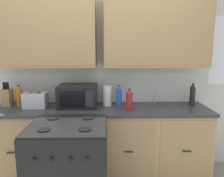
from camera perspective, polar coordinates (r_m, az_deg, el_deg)
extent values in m
cube|color=silver|center=(3.01, -2.92, 3.07)|extent=(3.89, 0.05, 2.54)
cube|color=silver|center=(3.00, -2.91, 0.20)|extent=(2.69, 0.01, 0.40)
cube|color=tan|center=(2.91, -17.51, 14.73)|extent=(1.29, 0.34, 0.95)
cube|color=#A58052|center=(2.74, -18.56, 14.95)|extent=(1.27, 0.01, 0.89)
cube|color=tan|center=(2.86, 11.41, 15.08)|extent=(1.29, 0.34, 0.95)
cube|color=#A58052|center=(2.69, 12.23, 15.34)|extent=(1.27, 0.01, 0.89)
cube|color=black|center=(3.14, -2.88, -20.41)|extent=(2.63, 0.48, 0.10)
cube|color=tan|center=(2.91, -2.98, -13.23)|extent=(2.69, 0.60, 0.78)
cube|color=#A88354|center=(2.85, -24.59, -14.72)|extent=(0.62, 0.01, 0.72)
cube|color=black|center=(2.84, -24.70, -14.94)|extent=(0.10, 0.01, 0.01)
cube|color=#A88354|center=(2.67, -10.72, -15.73)|extent=(0.62, 0.01, 0.72)
cube|color=black|center=(2.66, -10.76, -15.97)|extent=(0.10, 0.01, 0.01)
cube|color=#A88354|center=(2.64, 4.38, -15.83)|extent=(0.62, 0.01, 0.72)
cube|color=black|center=(2.63, 4.41, -16.07)|extent=(0.10, 0.01, 0.01)
cube|color=#A88354|center=(2.78, 18.77, -14.95)|extent=(0.62, 0.01, 0.72)
cube|color=black|center=(2.77, 18.86, -15.18)|extent=(0.10, 0.01, 0.01)
cube|color=#333338|center=(2.77, -3.06, -5.40)|extent=(2.72, 0.63, 0.04)
cube|color=#A8AAAF|center=(2.86, 11.67, -4.96)|extent=(0.56, 0.38, 0.02)
cube|color=black|center=(2.39, -11.00, -19.90)|extent=(0.76, 0.66, 0.92)
cube|color=black|center=(2.19, -11.44, -9.25)|extent=(0.74, 0.65, 0.02)
cylinder|color=black|center=(2.08, -17.20, -10.20)|extent=(0.12, 0.12, 0.01)
cylinder|color=black|center=(2.01, -7.14, -10.51)|extent=(0.12, 0.12, 0.01)
cylinder|color=black|center=(2.37, -15.08, -7.49)|extent=(0.12, 0.12, 0.01)
cylinder|color=black|center=(2.31, -6.31, -7.66)|extent=(0.12, 0.12, 0.01)
cylinder|color=black|center=(2.01, -19.52, -17.01)|extent=(0.03, 0.02, 0.03)
cylinder|color=black|center=(1.97, -15.48, -17.34)|extent=(0.03, 0.02, 0.03)
cylinder|color=black|center=(1.94, -10.67, -17.61)|extent=(0.03, 0.02, 0.03)
cylinder|color=black|center=(1.92, -6.36, -17.76)|extent=(0.03, 0.02, 0.03)
cube|color=black|center=(2.81, -8.85, -1.90)|extent=(0.48, 0.36, 0.28)
cube|color=black|center=(2.64, -10.24, -2.76)|extent=(0.31, 0.01, 0.19)
cube|color=#28282D|center=(2.61, -5.84, -2.77)|extent=(0.10, 0.01, 0.19)
cube|color=#B7B7BC|center=(2.91, -19.26, -2.86)|extent=(0.28, 0.18, 0.19)
cube|color=black|center=(2.91, -20.31, -1.10)|extent=(0.02, 0.13, 0.01)
cube|color=black|center=(2.87, -18.43, -1.10)|extent=(0.02, 0.13, 0.01)
cube|color=#9C794E|center=(3.13, -25.55, -2.12)|extent=(0.11, 0.14, 0.22)
cylinder|color=black|center=(3.10, -26.36, 0.65)|extent=(0.02, 0.02, 0.09)
cylinder|color=black|center=(3.09, -26.02, 0.65)|extent=(0.02, 0.02, 0.09)
cylinder|color=black|center=(3.08, -25.69, 0.65)|extent=(0.02, 0.02, 0.09)
cylinder|color=black|center=(3.08, -25.35, 0.66)|extent=(0.02, 0.02, 0.09)
cylinder|color=#B2B5BA|center=(3.00, 11.01, -1.93)|extent=(0.02, 0.02, 0.20)
cylinder|color=white|center=(2.84, -1.31, -1.86)|extent=(0.12, 0.12, 0.26)
cylinder|color=blue|center=(2.81, 1.82, -2.40)|extent=(0.07, 0.07, 0.22)
cone|color=blue|center=(2.79, 1.84, 0.35)|extent=(0.06, 0.06, 0.05)
cylinder|color=black|center=(2.78, 1.84, 0.74)|extent=(0.02, 0.02, 0.02)
cylinder|color=#9E6619|center=(3.04, -22.92, -2.23)|extent=(0.08, 0.08, 0.22)
cone|color=#9E6619|center=(3.01, -23.11, 0.36)|extent=(0.07, 0.07, 0.06)
cylinder|color=black|center=(3.01, -23.13, 0.74)|extent=(0.03, 0.03, 0.02)
cylinder|color=black|center=(3.04, 20.11, -1.94)|extent=(0.07, 0.07, 0.23)
cone|color=black|center=(3.01, 20.28, 0.75)|extent=(0.06, 0.06, 0.06)
cylinder|color=black|center=(3.01, 20.31, 1.14)|extent=(0.03, 0.03, 0.02)
cylinder|color=maroon|center=(2.63, 4.49, -3.43)|extent=(0.08, 0.08, 0.21)
cone|color=maroon|center=(2.60, 4.54, -0.62)|extent=(0.07, 0.07, 0.05)
cylinder|color=black|center=(2.60, 4.54, -0.23)|extent=(0.03, 0.03, 0.02)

